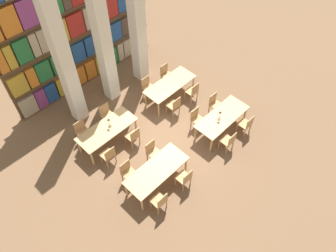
# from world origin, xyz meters

# --- Properties ---
(ground_plane) EXTENTS (40.00, 40.00, 0.00)m
(ground_plane) POSITION_xyz_m (0.00, 0.00, 0.00)
(ground_plane) COLOR brown
(bookshelf_bank) EXTENTS (6.50, 0.35, 5.50)m
(bookshelf_bank) POSITION_xyz_m (0.00, 4.49, 2.74)
(bookshelf_bank) COLOR brown
(bookshelf_bank) RESTS_ON ground_plane
(pillar_left) EXTENTS (0.47, 0.47, 6.00)m
(pillar_left) POSITION_xyz_m (-1.59, 3.02, 3.00)
(pillar_left) COLOR silver
(pillar_left) RESTS_ON ground_plane
(pillar_center) EXTENTS (0.47, 0.47, 6.00)m
(pillar_center) POSITION_xyz_m (0.00, 3.02, 3.00)
(pillar_center) COLOR silver
(pillar_center) RESTS_ON ground_plane
(pillar_right) EXTENTS (0.47, 0.47, 6.00)m
(pillar_right) POSITION_xyz_m (1.59, 3.02, 3.00)
(pillar_right) COLOR silver
(pillar_right) RESTS_ON ground_plane
(reading_table_0) EXTENTS (2.13, 0.88, 0.76)m
(reading_table_0) POSITION_xyz_m (-1.55, -1.14, 0.68)
(reading_table_0) COLOR tan
(reading_table_0) RESTS_ON ground_plane
(chair_0) EXTENTS (0.42, 0.40, 0.89)m
(chair_0) POSITION_xyz_m (-2.13, -1.86, 0.49)
(chair_0) COLOR tan
(chair_0) RESTS_ON ground_plane
(chair_1) EXTENTS (0.42, 0.40, 0.89)m
(chair_1) POSITION_xyz_m (-2.13, -0.42, 0.49)
(chair_1) COLOR tan
(chair_1) RESTS_ON ground_plane
(chair_2) EXTENTS (0.42, 0.40, 0.89)m
(chair_2) POSITION_xyz_m (-1.03, -1.86, 0.49)
(chair_2) COLOR tan
(chair_2) RESTS_ON ground_plane
(chair_3) EXTENTS (0.42, 0.40, 0.89)m
(chair_3) POSITION_xyz_m (-1.03, -0.42, 0.49)
(chair_3) COLOR tan
(chair_3) RESTS_ON ground_plane
(reading_table_1) EXTENTS (2.13, 0.88, 0.76)m
(reading_table_1) POSITION_xyz_m (1.61, -1.23, 0.68)
(reading_table_1) COLOR tan
(reading_table_1) RESTS_ON ground_plane
(chair_4) EXTENTS (0.42, 0.40, 0.89)m
(chair_4) POSITION_xyz_m (1.10, -1.95, 0.49)
(chair_4) COLOR tan
(chair_4) RESTS_ON ground_plane
(chair_5) EXTENTS (0.42, 0.40, 0.89)m
(chair_5) POSITION_xyz_m (1.10, -0.51, 0.49)
(chair_5) COLOR tan
(chair_5) RESTS_ON ground_plane
(chair_6) EXTENTS (0.42, 0.40, 0.89)m
(chair_6) POSITION_xyz_m (2.13, -1.95, 0.49)
(chair_6) COLOR tan
(chair_6) RESTS_ON ground_plane
(chair_7) EXTENTS (0.42, 0.40, 0.89)m
(chair_7) POSITION_xyz_m (2.13, -0.51, 0.49)
(chair_7) COLOR tan
(chair_7) RESTS_ON ground_plane
(desk_lamp_0) EXTENTS (0.14, 0.14, 0.41)m
(desk_lamp_0) POSITION_xyz_m (1.43, -1.22, 1.03)
(desk_lamp_0) COLOR brown
(desk_lamp_0) RESTS_ON reading_table_1
(reading_table_2) EXTENTS (2.13, 0.88, 0.76)m
(reading_table_2) POSITION_xyz_m (-1.60, 1.26, 0.68)
(reading_table_2) COLOR tan
(reading_table_2) RESTS_ON ground_plane
(chair_8) EXTENTS (0.42, 0.40, 0.89)m
(chair_8) POSITION_xyz_m (-2.15, 0.54, 0.49)
(chair_8) COLOR tan
(chair_8) RESTS_ON ground_plane
(chair_9) EXTENTS (0.42, 0.40, 0.89)m
(chair_9) POSITION_xyz_m (-2.15, 1.99, 0.49)
(chair_9) COLOR tan
(chair_9) RESTS_ON ground_plane
(chair_10) EXTENTS (0.42, 0.40, 0.89)m
(chair_10) POSITION_xyz_m (-1.05, 0.54, 0.49)
(chair_10) COLOR tan
(chair_10) RESTS_ON ground_plane
(chair_11) EXTENTS (0.42, 0.40, 0.89)m
(chair_11) POSITION_xyz_m (-1.05, 1.99, 0.49)
(chair_11) COLOR tan
(chair_11) RESTS_ON ground_plane
(desk_lamp_1) EXTENTS (0.14, 0.14, 0.41)m
(desk_lamp_1) POSITION_xyz_m (-1.45, 1.26, 1.04)
(desk_lamp_1) COLOR brown
(desk_lamp_1) RESTS_ON reading_table_2
(reading_table_3) EXTENTS (2.13, 0.88, 0.76)m
(reading_table_3) POSITION_xyz_m (1.51, 1.25, 0.68)
(reading_table_3) COLOR tan
(reading_table_3) RESTS_ON ground_plane
(chair_12) EXTENTS (0.42, 0.40, 0.89)m
(chair_12) POSITION_xyz_m (0.99, 0.52, 0.49)
(chair_12) COLOR tan
(chair_12) RESTS_ON ground_plane
(chair_13) EXTENTS (0.42, 0.40, 0.89)m
(chair_13) POSITION_xyz_m (0.99, 1.97, 0.49)
(chair_13) COLOR tan
(chair_13) RESTS_ON ground_plane
(chair_14) EXTENTS (0.42, 0.40, 0.89)m
(chair_14) POSITION_xyz_m (2.03, 0.52, 0.49)
(chair_14) COLOR tan
(chair_14) RESTS_ON ground_plane
(chair_15) EXTENTS (0.42, 0.40, 0.89)m
(chair_15) POSITION_xyz_m (2.03, 1.97, 0.49)
(chair_15) COLOR tan
(chair_15) RESTS_ON ground_plane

